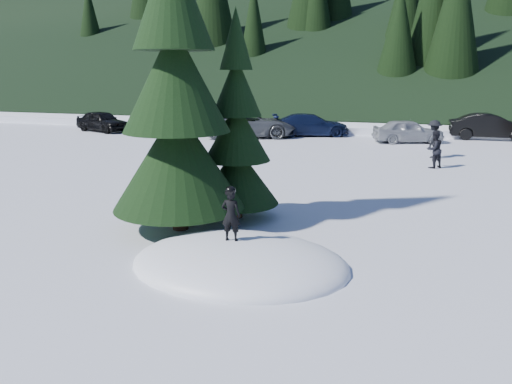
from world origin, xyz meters
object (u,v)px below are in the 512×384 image
(child_skier, at_px, (231,215))
(car_1, at_px, (184,119))
(car_3, at_px, (311,125))
(car_0, at_px, (102,121))
(adult_0, at_px, (434,149))
(car_2, at_px, (249,124))
(spruce_tall, at_px, (176,93))
(adult_2, at_px, (434,139))
(car_5, at_px, (491,127))
(spruce_short, at_px, (237,139))
(car_4, at_px, (408,131))

(child_skier, relative_size, car_1, 0.27)
(car_3, bearing_deg, car_0, 79.49)
(adult_0, xyz_separation_m, car_2, (-10.18, 6.91, 0.00))
(car_1, xyz_separation_m, car_3, (9.17, -1.52, 0.02))
(child_skier, xyz_separation_m, car_2, (-5.99, 19.05, -0.25))
(spruce_tall, distance_m, adult_2, 14.66)
(adult_2, distance_m, car_1, 17.74)
(child_skier, distance_m, adult_2, 15.35)
(adult_0, xyz_separation_m, car_5, (3.31, 10.14, -0.02))
(child_skier, height_order, car_5, child_skier)
(adult_2, distance_m, car_3, 9.17)
(spruce_short, xyz_separation_m, car_0, (-15.01, 15.82, -1.43))
(car_1, height_order, car_3, car_3)
(child_skier, relative_size, car_2, 0.19)
(car_5, bearing_deg, spruce_short, 154.03)
(car_4, bearing_deg, child_skier, 152.27)
(spruce_tall, height_order, child_skier, spruce_tall)
(spruce_tall, relative_size, car_5, 1.92)
(child_skier, bearing_deg, car_4, -105.67)
(adult_0, distance_m, car_2, 12.30)
(spruce_tall, xyz_separation_m, car_2, (-4.00, 17.34, -2.56))
(adult_2, bearing_deg, adult_0, 11.23)
(car_3, bearing_deg, car_4, -121.46)
(adult_0, bearing_deg, car_2, -77.99)
(spruce_tall, xyz_separation_m, spruce_short, (1.00, 1.40, -1.22))
(child_skier, xyz_separation_m, adult_2, (4.23, 14.76, -0.16))
(spruce_short, height_order, car_0, spruce_short)
(spruce_tall, relative_size, car_4, 2.28)
(car_1, bearing_deg, spruce_short, -148.92)
(spruce_short, height_order, adult_2, spruce_short)
(spruce_short, relative_size, car_5, 1.20)
(adult_0, height_order, car_5, adult_0)
(spruce_short, bearing_deg, adult_2, 65.88)
(car_5, bearing_deg, car_0, 96.04)
(car_0, relative_size, car_3, 0.86)
(car_1, height_order, car_4, car_1)
(spruce_tall, xyz_separation_m, child_skier, (1.99, -1.71, -2.31))
(spruce_tall, height_order, car_5, spruce_tall)
(spruce_short, xyz_separation_m, car_4, (4.03, 16.42, -1.46))
(adult_2, xyz_separation_m, car_5, (3.27, 7.53, -0.11))
(spruce_short, height_order, car_3, spruce_short)
(spruce_short, distance_m, car_5, 21.01)
(car_2, xyz_separation_m, car_3, (3.35, 1.77, -0.09))
(adult_0, height_order, car_0, adult_0)
(child_skier, height_order, car_2, child_skier)
(spruce_short, distance_m, car_0, 21.85)
(spruce_tall, bearing_deg, adult_0, 59.38)
(car_2, bearing_deg, child_skier, 176.34)
(car_1, xyz_separation_m, car_2, (5.82, -3.29, 0.11))
(adult_0, xyz_separation_m, adult_2, (0.04, 2.61, 0.09))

